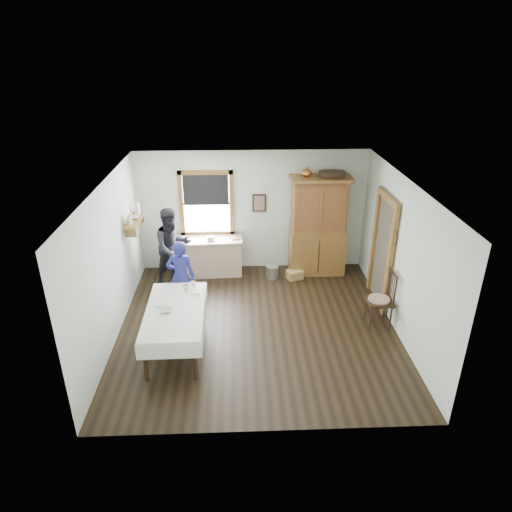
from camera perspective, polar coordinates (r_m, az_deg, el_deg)
name	(u,v)px	position (r m, az deg, el deg)	size (l,w,h in m)	color
room	(257,260)	(7.82, 0.18, -0.53)	(5.01, 5.01, 2.70)	black
window	(206,200)	(10.02, -6.22, 6.96)	(1.18, 0.07, 1.48)	white
doorway	(383,247)	(9.09, 15.58, 1.03)	(0.09, 1.14, 2.22)	#484133
wall_shelf	(135,219)	(9.37, -14.94, 4.54)	(0.24, 1.00, 0.44)	#93612D
framed_picture	(259,203)	(10.03, 0.41, 6.63)	(0.30, 0.04, 0.40)	#322111
rug_beater	(396,231)	(8.40, 17.04, 2.96)	(0.27, 0.27, 0.01)	black
work_counter	(209,257)	(10.18, -5.86, -0.08)	(1.47, 0.56, 0.84)	tan
china_hutch	(318,226)	(10.04, 7.78, 3.69)	(1.29, 0.61, 2.20)	#93612D
dining_table	(176,329)	(7.87, -9.93, -8.93)	(0.99, 1.88, 0.75)	white
spindle_chair	(380,298)	(8.57, 15.20, -5.15)	(0.50, 0.50, 1.08)	#322111
pail	(272,272)	(10.06, 2.06, -2.02)	(0.27, 0.27, 0.29)	#9EA2A6
wicker_basket	(295,275)	(10.09, 4.87, -2.32)	(0.33, 0.23, 0.20)	tan
woman_blue	(181,279)	(8.76, -9.36, -2.85)	(0.49, 0.32, 1.34)	navy
figure_dark	(173,250)	(9.72, -10.36, 0.75)	(0.77, 0.60, 1.58)	black
table_cup_a	(186,287)	(8.21, -8.72, -3.84)	(0.12, 0.12, 0.10)	silver
table_cup_b	(193,284)	(8.29, -7.84, -3.48)	(0.10, 0.10, 0.09)	silver
table_bowl	(166,310)	(7.63, -11.17, -6.65)	(0.22, 0.22, 0.05)	silver
counter_book	(231,238)	(10.00, -3.12, 2.26)	(0.15, 0.21, 0.02)	#7E6554
counter_bowl	(211,239)	(9.94, -5.66, 2.12)	(0.18, 0.18, 0.06)	silver
shelf_bowl	(135,217)	(9.37, -14.95, 4.70)	(0.22, 0.22, 0.05)	silver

